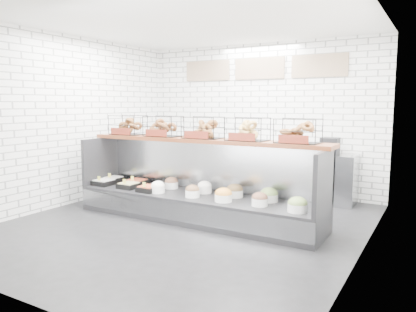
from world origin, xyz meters
The scene contains 5 objects.
ground centered at (0.00, 0.00, 0.00)m, with size 5.50×5.50×0.00m, color black.
room_shell centered at (0.00, 0.60, 2.06)m, with size 5.02×5.51×3.01m.
display_case centered at (0.00, 0.34, 0.33)m, with size 4.00×0.90×1.20m.
bagel_shelf centered at (0.00, 0.52, 1.38)m, with size 4.10×0.50×0.40m.
prep_counter centered at (0.00, 2.43, 0.47)m, with size 4.00×0.60×1.20m.
Camera 1 is at (3.26, -4.94, 1.81)m, focal length 35.00 mm.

